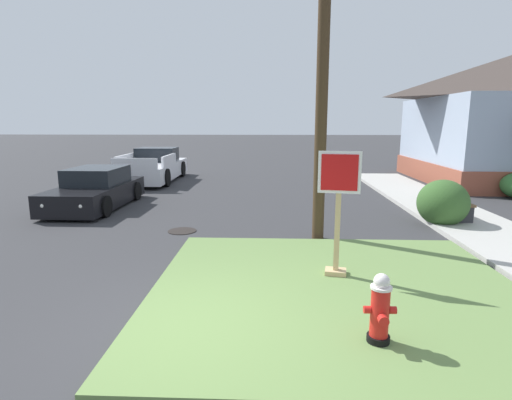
# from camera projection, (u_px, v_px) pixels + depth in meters

# --- Properties ---
(ground_plane) EXTENTS (160.00, 160.00, 0.00)m
(ground_plane) POSITION_uv_depth(u_px,v_px,m) (183.00, 330.00, 5.26)
(ground_plane) COLOR #333335
(grass_corner_patch) EXTENTS (5.88, 5.41, 0.08)m
(grass_corner_patch) POSITION_uv_depth(u_px,v_px,m) (337.00, 290.00, 6.44)
(grass_corner_patch) COLOR #668447
(grass_corner_patch) RESTS_ON ground
(sidewalk_strip) EXTENTS (2.20, 19.03, 0.12)m
(sidewalk_strip) POSITION_uv_depth(u_px,v_px,m) (463.00, 220.00, 10.94)
(sidewalk_strip) COLOR #B2AFA8
(sidewalk_strip) RESTS_ON ground
(fire_hydrant) EXTENTS (0.38, 0.34, 0.86)m
(fire_hydrant) POSITION_uv_depth(u_px,v_px,m) (380.00, 310.00, 4.77)
(fire_hydrant) COLOR black
(fire_hydrant) RESTS_ON grass_corner_patch
(stop_sign) EXTENTS (0.69, 0.34, 2.13)m
(stop_sign) POSITION_uv_depth(u_px,v_px,m) (338.00, 217.00, 6.79)
(stop_sign) COLOR tan
(stop_sign) RESTS_ON grass_corner_patch
(manhole_cover) EXTENTS (0.70, 0.70, 0.02)m
(manhole_cover) POSITION_uv_depth(u_px,v_px,m) (182.00, 231.00, 10.02)
(manhole_cover) COLOR black
(manhole_cover) RESTS_ON ground
(parked_sedan_black) EXTENTS (1.92, 4.18, 1.25)m
(parked_sedan_black) POSITION_uv_depth(u_px,v_px,m) (96.00, 190.00, 12.77)
(parked_sedan_black) COLOR black
(parked_sedan_black) RESTS_ON ground
(pickup_truck_white) EXTENTS (2.21, 5.33, 1.48)m
(pickup_truck_white) POSITION_uv_depth(u_px,v_px,m) (154.00, 167.00, 18.46)
(pickup_truck_white) COLOR silver
(pickup_truck_white) RESTS_ON ground
(street_bench) EXTENTS (0.45, 1.43, 0.85)m
(street_bench) POSITION_uv_depth(u_px,v_px,m) (453.00, 200.00, 10.92)
(street_bench) COLOR brown
(street_bench) RESTS_ON sidewalk_strip
(shrub_by_curb) EXTENTS (1.29, 1.29, 1.21)m
(shrub_by_curb) POSITION_uv_depth(u_px,v_px,m) (443.00, 203.00, 10.45)
(shrub_by_curb) COLOR #375D2A
(shrub_by_curb) RESTS_ON ground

